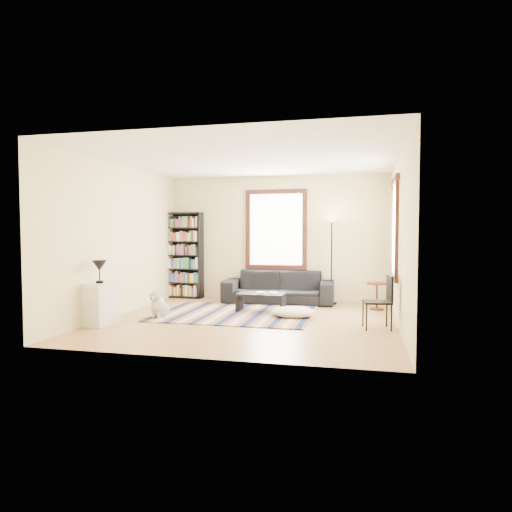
% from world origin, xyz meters
% --- Properties ---
extents(floor, '(5.00, 5.00, 0.10)m').
position_xyz_m(floor, '(0.00, 0.00, -0.05)').
color(floor, '#B37851').
rests_on(floor, ground).
extents(ceiling, '(5.00, 5.00, 0.10)m').
position_xyz_m(ceiling, '(0.00, 0.00, 2.85)').
color(ceiling, white).
rests_on(ceiling, floor).
extents(wall_back, '(5.00, 0.10, 2.80)m').
position_xyz_m(wall_back, '(0.00, 2.55, 1.40)').
color(wall_back, beige).
rests_on(wall_back, floor).
extents(wall_front, '(5.00, 0.10, 2.80)m').
position_xyz_m(wall_front, '(0.00, -2.55, 1.40)').
color(wall_front, beige).
rests_on(wall_front, floor).
extents(wall_left, '(0.10, 5.00, 2.80)m').
position_xyz_m(wall_left, '(-2.55, 0.00, 1.40)').
color(wall_left, beige).
rests_on(wall_left, floor).
extents(wall_right, '(0.10, 5.00, 2.80)m').
position_xyz_m(wall_right, '(2.55, 0.00, 1.40)').
color(wall_right, beige).
rests_on(wall_right, floor).
extents(window_back, '(1.20, 0.06, 1.60)m').
position_xyz_m(window_back, '(0.00, 2.47, 1.60)').
color(window_back, white).
rests_on(window_back, wall_back).
extents(window_right, '(0.06, 1.20, 1.60)m').
position_xyz_m(window_right, '(2.47, 0.80, 1.60)').
color(window_right, white).
rests_on(window_right, wall_right).
extents(rug, '(2.84, 2.27, 0.02)m').
position_xyz_m(rug, '(-0.40, 0.53, 0.01)').
color(rug, '#0D2042').
rests_on(rug, floor).
extents(sofa, '(1.05, 2.42, 0.69)m').
position_xyz_m(sofa, '(0.14, 2.05, 0.35)').
color(sofa, black).
rests_on(sofa, floor).
extents(bookshelf, '(0.90, 0.30, 2.00)m').
position_xyz_m(bookshelf, '(-2.17, 2.32, 1.00)').
color(bookshelf, black).
rests_on(bookshelf, floor).
extents(coffee_table, '(0.94, 0.58, 0.36)m').
position_xyz_m(coffee_table, '(0.01, 0.88, 0.18)').
color(coffee_table, black).
rests_on(coffee_table, floor).
extents(book_a, '(0.26, 0.21, 0.02)m').
position_xyz_m(book_a, '(-0.09, 0.88, 0.37)').
color(book_a, beige).
rests_on(book_a, coffee_table).
extents(book_b, '(0.23, 0.18, 0.02)m').
position_xyz_m(book_b, '(0.16, 0.93, 0.37)').
color(book_b, beige).
rests_on(book_b, coffee_table).
extents(floor_cushion, '(0.90, 0.75, 0.20)m').
position_xyz_m(floor_cushion, '(0.71, 0.42, 0.10)').
color(floor_cushion, white).
rests_on(floor_cushion, floor).
extents(floor_lamp, '(0.32, 0.32, 1.86)m').
position_xyz_m(floor_lamp, '(1.27, 2.15, 0.93)').
color(floor_lamp, black).
rests_on(floor_lamp, floor).
extents(side_table, '(0.47, 0.47, 0.54)m').
position_xyz_m(side_table, '(2.20, 1.61, 0.27)').
color(side_table, '#3E180F').
rests_on(side_table, floor).
extents(folding_chair, '(0.48, 0.46, 0.86)m').
position_xyz_m(folding_chair, '(2.15, -0.24, 0.43)').
color(folding_chair, black).
rests_on(folding_chair, floor).
extents(white_cabinet, '(0.45, 0.55, 0.70)m').
position_xyz_m(white_cabinet, '(-2.30, -0.99, 0.35)').
color(white_cabinet, silver).
rests_on(white_cabinet, floor).
extents(table_lamp, '(0.26, 0.26, 0.38)m').
position_xyz_m(table_lamp, '(-2.30, -0.99, 0.89)').
color(table_lamp, black).
rests_on(table_lamp, white_cabinet).
extents(dog, '(0.39, 0.52, 0.50)m').
position_xyz_m(dog, '(-1.63, -0.13, 0.25)').
color(dog, silver).
rests_on(dog, floor).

